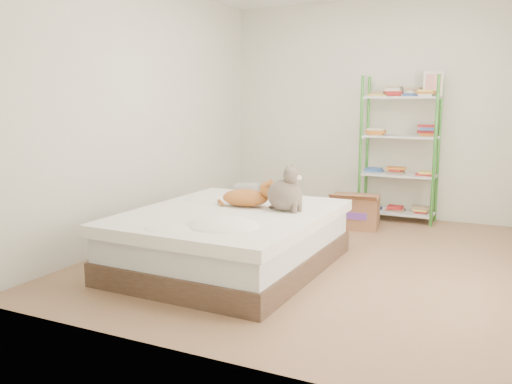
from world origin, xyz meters
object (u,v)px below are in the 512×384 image
Objects in this scene: grey_cat at (285,188)px; shelf_unit at (400,150)px; bed at (230,239)px; orange_cat at (245,196)px; white_bin at (247,197)px; cardboard_box at (355,211)px.

grey_cat is 2.31m from shelf_unit.
grey_cat is at bearing 28.67° from bed.
grey_cat is at bearing -14.08° from orange_cat.
bed is at bearing -66.91° from white_bin.
bed is 3.48× the size of cardboard_box.
grey_cat is 1.04× the size of white_bin.
orange_cat is 0.28× the size of shelf_unit.
cardboard_box is at bearing 60.23° from orange_cat.
orange_cat is 1.80m from cardboard_box.
grey_cat reaches higher than bed.
bed is at bearing 126.87° from grey_cat.
white_bin is at bearing 104.58° from orange_cat.
bed is at bearing -114.74° from cardboard_box.
cardboard_box is (-0.36, -0.56, -0.66)m from shelf_unit.
orange_cat is at bearing -116.12° from cardboard_box.
shelf_unit is (0.93, 2.46, 0.60)m from bed.
shelf_unit is 0.94m from cardboard_box.
bed is 1.13× the size of shelf_unit.
shelf_unit is 4.65× the size of white_bin.
cardboard_box is 1.51× the size of white_bin.
orange_cat reaches higher than bed.
shelf_unit reaches higher than orange_cat.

